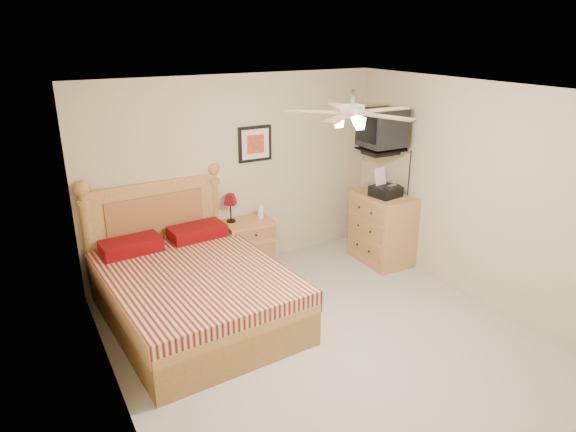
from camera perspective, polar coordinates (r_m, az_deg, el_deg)
floor at (r=5.35m, az=4.75°, el=-14.14°), size 4.50×4.50×0.00m
ceiling at (r=4.46m, az=5.68°, el=13.49°), size 4.00×4.50×0.04m
wall_back at (r=6.65m, az=-5.80°, el=4.66°), size 4.00×0.04×2.50m
wall_front at (r=3.38m, az=27.78°, el=-13.82°), size 4.00×0.04×2.50m
wall_left at (r=4.07m, az=-18.97°, el=-6.60°), size 0.04×4.50×2.50m
wall_right at (r=6.07m, az=21.01°, el=1.90°), size 0.04×4.50×2.50m
bed at (r=5.49m, az=-10.52°, el=-4.81°), size 1.85×2.35×1.45m
nightstand at (r=6.75m, az=-4.33°, el=-3.25°), size 0.65×0.50×0.68m
table_lamp at (r=6.57m, az=-6.40°, el=0.91°), size 0.22×0.22×0.37m
lotion_bottle at (r=6.67m, az=-3.07°, el=0.62°), size 0.11×0.11×0.22m
framed_picture at (r=6.65m, az=-3.69°, el=8.01°), size 0.46×0.04×0.46m
dresser at (r=7.04m, az=10.43°, el=-1.33°), size 0.58×0.82×0.95m
fax_machine at (r=6.76m, az=10.85°, el=3.62°), size 0.39×0.41×0.36m
magazine_lower at (r=7.08m, az=9.19°, el=3.05°), size 0.19×0.25×0.02m
magazine_upper at (r=7.08m, az=9.35°, el=3.21°), size 0.32×0.34×0.02m
wall_tv at (r=6.67m, az=11.41°, el=9.37°), size 0.56×0.46×0.58m
ceiling_fan at (r=4.32m, az=7.15°, el=11.35°), size 1.14×1.14×0.28m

